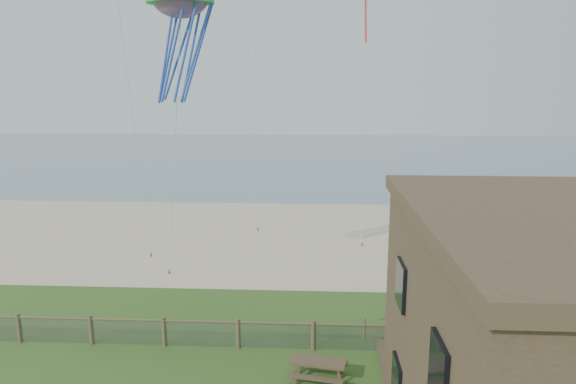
# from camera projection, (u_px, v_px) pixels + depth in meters

# --- Properties ---
(sand_beach) EXTENTS (72.00, 20.00, 0.02)m
(sand_beach) POSITION_uv_depth(u_px,v_px,m) (272.00, 235.00, 36.23)
(sand_beach) COLOR #C5AF8E
(sand_beach) RESTS_ON ground
(ocean) EXTENTS (160.00, 68.00, 0.02)m
(ocean) POSITION_uv_depth(u_px,v_px,m) (295.00, 155.00, 79.28)
(ocean) COLOR slate
(ocean) RESTS_ON ground
(chainlink_fence) EXTENTS (36.20, 0.20, 1.25)m
(chainlink_fence) POSITION_uv_depth(u_px,v_px,m) (238.00, 335.00, 20.47)
(chainlink_fence) COLOR brown
(chainlink_fence) RESTS_ON ground
(picnic_table) EXTENTS (2.19, 1.80, 0.82)m
(picnic_table) POSITION_uv_depth(u_px,v_px,m) (318.00, 369.00, 18.23)
(picnic_table) COLOR brown
(picnic_table) RESTS_ON ground
(octopus_kite) EXTENTS (3.73, 3.29, 6.39)m
(octopus_kite) POSITION_uv_depth(u_px,v_px,m) (181.00, 33.00, 23.14)
(octopus_kite) COLOR red
(kite_red) EXTENTS (1.84, 2.19, 2.94)m
(kite_red) POSITION_uv_depth(u_px,v_px,m) (367.00, 0.00, 26.84)
(kite_red) COLOR red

